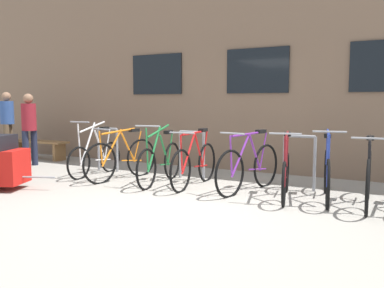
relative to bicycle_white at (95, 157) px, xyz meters
name	(u,v)px	position (x,y,z in m)	size (l,w,h in m)	color
ground_plane	(179,207)	(2.68, -1.37, -0.37)	(42.00, 42.00, 0.00)	#9E998E
storefront_building	(299,42)	(2.68, 5.26, 2.70)	(28.00, 6.89, 6.14)	#7A604C
bike_rack	(242,154)	(2.87, 0.53, 0.17)	(6.54, 0.05, 0.91)	gray
bicycle_white	(95,157)	(0.00, 0.00, 0.00)	(0.44, 1.60, 1.11)	black
bicycle_blue	(327,174)	(4.39, 0.06, 0.02)	(0.50, 1.74, 1.08)	black
bicycle_red	(195,164)	(2.21, -0.01, 0.02)	(0.44, 1.76, 1.00)	black
bicycle_maroon	(286,174)	(3.83, -0.14, 0.00)	(0.50, 1.60, 1.04)	black
bicycle_purple	(249,167)	(3.18, 0.04, 0.03)	(0.54, 1.77, 1.01)	black
bicycle_green	(160,162)	(1.57, -0.09, 0.02)	(0.44, 1.75, 1.08)	black
bicycle_orange	(122,158)	(0.73, -0.11, 0.03)	(0.49, 1.73, 1.00)	black
bicycle_black	(368,178)	(4.97, -0.07, 0.03)	(0.44, 1.76, 1.02)	black
wooden_bench	(39,145)	(-2.83, 1.12, -0.02)	(1.72, 0.40, 0.47)	olive
person_by_bench	(7,121)	(-3.31, 0.59, 0.61)	(0.32, 0.32, 1.69)	brown
person_browsing	(29,125)	(-2.12, 0.23, 0.57)	(0.32, 0.36, 1.63)	#1E2338
backpack	(17,161)	(-1.68, -0.48, -0.15)	(0.28, 0.20, 0.44)	maroon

